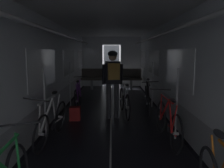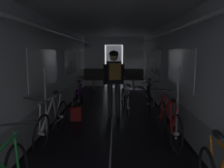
{
  "view_description": "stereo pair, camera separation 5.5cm",
  "coord_description": "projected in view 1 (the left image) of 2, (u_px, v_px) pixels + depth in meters",
  "views": [
    {
      "loc": [
        0.02,
        -2.1,
        1.69
      ],
      "look_at": [
        0.0,
        3.07,
        0.95
      ],
      "focal_mm": 35.81,
      "sensor_mm": 36.0,
      "label": 1
    },
    {
      "loc": [
        0.08,
        -2.1,
        1.69
      ],
      "look_at": [
        0.0,
        3.07,
        0.95
      ],
      "focal_mm": 35.81,
      "sensor_mm": 36.0,
      "label": 2
    }
  ],
  "objects": [
    {
      "name": "bench_seat_far_right",
      "position": [
        132.0,
        77.0,
        10.23
      ],
      "size": [
        0.98,
        0.51,
        0.95
      ],
      "color": "gray",
      "rests_on": "ground"
    },
    {
      "name": "bicycle_purple",
      "position": [
        79.0,
        96.0,
        6.69
      ],
      "size": [
        0.44,
        1.69,
        0.95
      ],
      "color": "black",
      "rests_on": "ground"
    },
    {
      "name": "bench_seat_far_left",
      "position": [
        93.0,
        77.0,
        10.24
      ],
      "size": [
        0.98,
        0.51,
        0.95
      ],
      "color": "gray",
      "rests_on": "ground"
    },
    {
      "name": "bicycle_black",
      "position": [
        148.0,
        98.0,
        6.43
      ],
      "size": [
        0.44,
        1.69,
        0.95
      ],
      "color": "black",
      "rests_on": "ground"
    },
    {
      "name": "bicycle_silver_in_aisle",
      "position": [
        126.0,
        101.0,
        5.99
      ],
      "size": [
        0.44,
        1.69,
        0.93
      ],
      "color": "black",
      "rests_on": "ground"
    },
    {
      "name": "backpack_on_floor",
      "position": [
        76.0,
        113.0,
        5.58
      ],
      "size": [
        0.26,
        0.2,
        0.34
      ],
      "primitive_type": "cube",
      "rotation": [
        0.0,
        0.0,
        0.02
      ],
      "color": "maroon",
      "rests_on": "ground"
    },
    {
      "name": "train_car_shell",
      "position": [
        112.0,
        52.0,
        5.64
      ],
      "size": [
        3.14,
        12.34,
        2.57
      ],
      "color": "black",
      "rests_on": "ground"
    },
    {
      "name": "person_cyclist_aisle",
      "position": [
        114.0,
        77.0,
        5.64
      ],
      "size": [
        0.55,
        0.42,
        1.73
      ],
      "color": "#2D2D33",
      "rests_on": "ground"
    },
    {
      "name": "bicycle_white",
      "position": [
        53.0,
        122.0,
        4.23
      ],
      "size": [
        0.46,
        1.69,
        0.95
      ],
      "color": "black",
      "rests_on": "ground"
    },
    {
      "name": "bicycle_red",
      "position": [
        169.0,
        122.0,
        4.22
      ],
      "size": [
        0.44,
        1.69,
        0.94
      ],
      "color": "black",
      "rests_on": "ground"
    }
  ]
}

